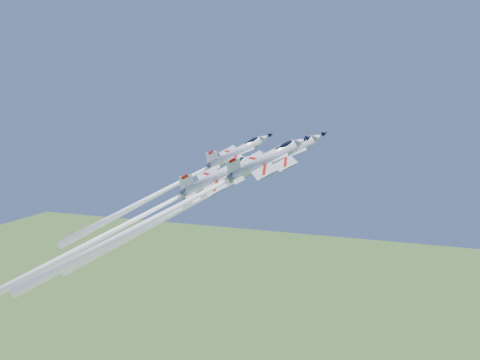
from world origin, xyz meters
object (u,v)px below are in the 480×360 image
(jet_lead, at_px, (204,197))
(jet_left, at_px, (174,185))
(jet_slot, at_px, (103,237))
(jet_right, at_px, (173,209))

(jet_lead, height_order, jet_left, jet_lead)
(jet_slot, bearing_deg, jet_left, 109.31)
(jet_right, bearing_deg, jet_slot, -129.88)
(jet_left, distance_m, jet_right, 14.72)
(jet_lead, bearing_deg, jet_slot, -101.53)
(jet_lead, distance_m, jet_left, 9.56)
(jet_lead, distance_m, jet_slot, 19.71)
(jet_lead, height_order, jet_right, jet_lead)
(jet_lead, xyz_separation_m, jet_left, (-8.40, 4.44, 1.04))
(jet_right, bearing_deg, jet_left, 170.32)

